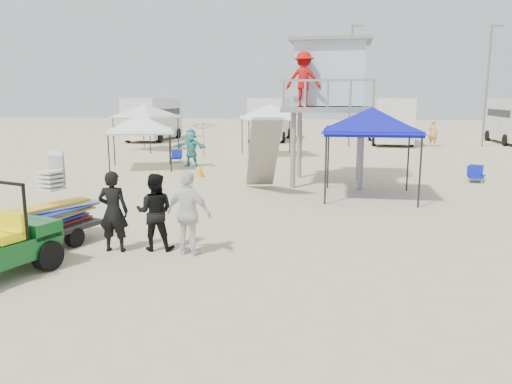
# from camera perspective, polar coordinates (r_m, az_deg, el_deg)

# --- Properties ---
(ground) EXTENTS (140.00, 140.00, 0.00)m
(ground) POSITION_cam_1_polar(r_m,az_deg,el_deg) (8.53, -6.71, -12.30)
(ground) COLOR beige
(ground) RESTS_ON ground
(surf_trailer) EXTENTS (1.61, 2.25, 1.88)m
(surf_trailer) POSITION_cam_1_polar(r_m,az_deg,el_deg) (12.25, -21.80, -2.08)
(surf_trailer) COLOR black
(surf_trailer) RESTS_ON ground
(man_left) EXTENTS (0.68, 0.48, 1.79)m
(man_left) POSITION_cam_1_polar(r_m,az_deg,el_deg) (11.26, -15.99, -2.15)
(man_left) COLOR black
(man_left) RESTS_ON ground
(man_mid) EXTENTS (0.91, 0.75, 1.71)m
(man_mid) POSITION_cam_1_polar(r_m,az_deg,el_deg) (11.17, -11.48, -2.25)
(man_mid) COLOR black
(man_mid) RESTS_ON ground
(man_right) EXTENTS (1.14, 0.71, 1.81)m
(man_right) POSITION_cam_1_polar(r_m,az_deg,el_deg) (10.65, -7.68, -2.49)
(man_right) COLOR white
(man_right) RESTS_ON ground
(lifeguard_tower) EXTENTS (3.41, 3.41, 5.36)m
(lifeguard_tower) POSITION_cam_1_polar(r_m,az_deg,el_deg) (19.69, 8.13, 12.62)
(lifeguard_tower) COLOR gray
(lifeguard_tower) RESTS_ON ground
(canopy_blue) EXTENTS (3.03, 3.03, 3.42)m
(canopy_blue) POSITION_cam_1_polar(r_m,az_deg,el_deg) (17.02, 13.11, 8.95)
(canopy_blue) COLOR black
(canopy_blue) RESTS_ON ground
(canopy_white_a) EXTENTS (3.65, 3.65, 2.97)m
(canopy_white_a) POSITION_cam_1_polar(r_m,az_deg,el_deg) (24.04, -13.15, 8.34)
(canopy_white_a) COLOR black
(canopy_white_a) RESTS_ON ground
(canopy_white_b) EXTENTS (3.80, 3.80, 3.31)m
(canopy_white_b) POSITION_cam_1_polar(r_m,az_deg,el_deg) (32.52, -12.53, 9.53)
(canopy_white_b) COLOR black
(canopy_white_b) RESTS_ON ground
(canopy_white_c) EXTENTS (3.88, 3.88, 3.34)m
(canopy_white_c) POSITION_cam_1_polar(r_m,az_deg,el_deg) (28.67, 1.69, 9.71)
(canopy_white_c) COLOR black
(canopy_white_c) RESTS_ON ground
(umbrella_a) EXTENTS (2.85, 2.87, 1.96)m
(umbrella_a) POSITION_cam_1_polar(r_m,az_deg,el_deg) (29.06, -6.06, 6.09)
(umbrella_a) COLOR red
(umbrella_a) RESTS_ON ground
(umbrella_b) EXTENTS (2.08, 2.11, 1.65)m
(umbrella_b) POSITION_cam_1_polar(r_m,az_deg,el_deg) (30.18, 0.86, 6.03)
(umbrella_b) COLOR gold
(umbrella_b) RESTS_ON ground
(cone_near) EXTENTS (0.34, 0.34, 0.50)m
(cone_near) POSITION_cam_1_polar(r_m,az_deg,el_deg) (19.95, 0.06, 1.90)
(cone_near) COLOR #FF6008
(cone_near) RESTS_ON ground
(cone_far) EXTENTS (0.34, 0.34, 0.50)m
(cone_far) POSITION_cam_1_polar(r_m,az_deg,el_deg) (21.30, -6.37, 2.40)
(cone_far) COLOR orange
(cone_far) RESTS_ON ground
(beach_chair_a) EXTENTS (0.68, 0.75, 0.64)m
(beach_chair_a) POSITION_cam_1_polar(r_m,az_deg,el_deg) (26.37, -9.09, 4.08)
(beach_chair_a) COLOR #101DAF
(beach_chair_a) RESTS_ON ground
(beach_chair_b) EXTENTS (0.62, 0.66, 0.64)m
(beach_chair_b) POSITION_cam_1_polar(r_m,az_deg,el_deg) (21.66, 23.73, 1.86)
(beach_chair_b) COLOR #0E1799
(beach_chair_b) RESTS_ON ground
(beach_chair_c) EXTENTS (0.70, 0.78, 0.64)m
(beach_chair_c) POSITION_cam_1_polar(r_m,az_deg,el_deg) (22.09, 23.89, 2.00)
(beach_chair_c) COLOR #0F28A6
(beach_chair_c) RESTS_ON ground
(rv_far_left) EXTENTS (2.64, 6.80, 3.25)m
(rv_far_left) POSITION_cam_1_polar(r_m,az_deg,el_deg) (40.16, -11.65, 8.38)
(rv_far_left) COLOR silver
(rv_far_left) RESTS_ON ground
(rv_mid_left) EXTENTS (2.65, 6.50, 3.25)m
(rv_mid_left) POSITION_cam_1_polar(r_m,az_deg,el_deg) (39.40, 1.62, 8.56)
(rv_mid_left) COLOR silver
(rv_mid_left) RESTS_ON ground
(rv_mid_right) EXTENTS (2.64, 7.00, 3.25)m
(rv_mid_right) POSITION_cam_1_polar(r_m,az_deg,el_deg) (37.75, 15.12, 8.10)
(rv_mid_right) COLOR silver
(rv_mid_right) RESTS_ON ground
(light_pole_left) EXTENTS (0.14, 0.14, 8.00)m
(light_pole_left) POSITION_cam_1_polar(r_m,az_deg,el_deg) (34.55, 10.75, 11.71)
(light_pole_left) COLOR slate
(light_pole_left) RESTS_ON ground
(light_pole_right) EXTENTS (0.14, 0.14, 8.00)m
(light_pole_right) POSITION_cam_1_polar(r_m,az_deg,el_deg) (37.34, 24.88, 10.84)
(light_pole_right) COLOR slate
(light_pole_right) RESTS_ON ground
(distant_beachgoers) EXTENTS (14.75, 13.25, 1.83)m
(distant_beachgoers) POSITION_cam_1_polar(r_m,az_deg,el_deg) (26.65, 1.02, 5.58)
(distant_beachgoers) COLOR #DFA153
(distant_beachgoers) RESTS_ON ground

